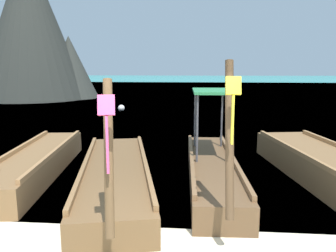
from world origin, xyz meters
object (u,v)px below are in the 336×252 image
(longtail_boat_pink_ribbon, at_px, (116,175))
(longtail_boat_violet_ribbon, at_px, (36,163))
(longtail_boat_yellow_ribbon, at_px, (212,167))
(mooring_buoy_near, at_px, (121,108))
(longtail_boat_orange_ribbon, at_px, (331,170))
(karst_rock, at_px, (34,28))

(longtail_boat_pink_ribbon, bearing_deg, longtail_boat_violet_ribbon, 163.73)
(longtail_boat_pink_ribbon, relative_size, longtail_boat_yellow_ribbon, 1.06)
(mooring_buoy_near, bearing_deg, longtail_boat_orange_ribbon, -58.46)
(longtail_boat_orange_ribbon, relative_size, karst_rock, 0.51)
(longtail_boat_yellow_ribbon, distance_m, longtail_boat_orange_ribbon, 2.62)
(longtail_boat_yellow_ribbon, distance_m, karst_rock, 25.33)
(longtail_boat_orange_ribbon, bearing_deg, karst_rock, 129.24)
(longtail_boat_pink_ribbon, distance_m, mooring_buoy_near, 13.08)
(longtail_boat_yellow_ribbon, height_order, mooring_buoy_near, longtail_boat_yellow_ribbon)
(longtail_boat_yellow_ribbon, relative_size, mooring_buoy_near, 14.35)
(longtail_boat_violet_ribbon, relative_size, longtail_boat_pink_ribbon, 0.89)
(longtail_boat_yellow_ribbon, relative_size, karst_rock, 0.45)
(longtail_boat_yellow_ribbon, distance_m, mooring_buoy_near, 13.17)
(longtail_boat_violet_ribbon, distance_m, longtail_boat_orange_ribbon, 6.80)
(longtail_boat_pink_ribbon, distance_m, longtail_boat_orange_ribbon, 4.75)
(longtail_boat_pink_ribbon, xyz_separation_m, longtail_boat_orange_ribbon, (4.72, 0.57, 0.07))
(longtail_boat_yellow_ribbon, xyz_separation_m, karst_rock, (-13.99, 20.36, 5.56))
(longtail_boat_yellow_ribbon, bearing_deg, longtail_boat_orange_ribbon, 0.46)
(longtail_boat_orange_ribbon, height_order, karst_rock, karst_rock)
(longtail_boat_yellow_ribbon, relative_size, longtail_boat_orange_ribbon, 0.90)
(longtail_boat_pink_ribbon, bearing_deg, mooring_buoy_near, 102.27)
(longtail_boat_violet_ribbon, bearing_deg, mooring_buoy_near, 93.30)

